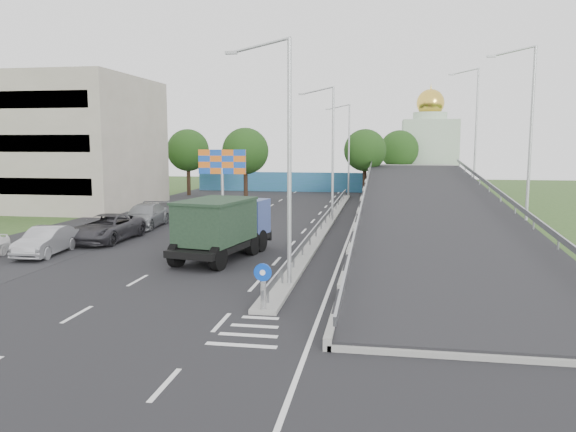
% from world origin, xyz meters
% --- Properties ---
extents(ground, '(160.00, 160.00, 0.00)m').
position_xyz_m(ground, '(0.00, 0.00, 0.00)').
color(ground, '#2D4C1E').
rests_on(ground, ground).
extents(road_surface, '(26.00, 90.00, 0.04)m').
position_xyz_m(road_surface, '(-3.00, 20.00, 0.00)').
color(road_surface, black).
rests_on(road_surface, ground).
extents(parking_strip, '(8.00, 90.00, 0.05)m').
position_xyz_m(parking_strip, '(-16.00, 20.00, 0.00)').
color(parking_strip, black).
rests_on(parking_strip, ground).
extents(median, '(1.00, 44.00, 0.20)m').
position_xyz_m(median, '(0.00, 24.00, 0.10)').
color(median, gray).
rests_on(median, ground).
extents(overpass_ramp, '(10.00, 50.00, 3.50)m').
position_xyz_m(overpass_ramp, '(7.50, 24.00, 1.75)').
color(overpass_ramp, gray).
rests_on(overpass_ramp, ground).
extents(median_guardrail, '(0.09, 44.00, 0.71)m').
position_xyz_m(median_guardrail, '(0.00, 24.00, 0.75)').
color(median_guardrail, gray).
rests_on(median_guardrail, median).
extents(sign_bollard, '(0.64, 0.23, 1.67)m').
position_xyz_m(sign_bollard, '(0.00, 2.17, 1.03)').
color(sign_bollard, black).
rests_on(sign_bollard, median).
extents(lamp_post_near, '(2.74, 0.18, 10.08)m').
position_xyz_m(lamp_post_near, '(0.11, 6.00, 5.81)').
color(lamp_post_near, '#B2B5B7').
rests_on(lamp_post_near, median).
extents(lamp_post_mid, '(2.74, 0.18, 10.08)m').
position_xyz_m(lamp_post_mid, '(0.11, 26.00, 5.81)').
color(lamp_post_mid, '#B2B5B7').
rests_on(lamp_post_mid, median).
extents(lamp_post_far, '(2.74, 0.18, 10.08)m').
position_xyz_m(lamp_post_far, '(0.11, 46.00, 5.81)').
color(lamp_post_far, '#B2B5B7').
rests_on(lamp_post_far, median).
extents(beige_building, '(24.00, 14.00, 12.00)m').
position_xyz_m(beige_building, '(-30.00, 32.00, 6.00)').
color(beige_building, gray).
rests_on(beige_building, ground).
extents(blue_wall, '(30.00, 0.50, 2.40)m').
position_xyz_m(blue_wall, '(-4.00, 52.00, 1.20)').
color(blue_wall, '#22667E').
rests_on(blue_wall, ground).
extents(church, '(7.00, 7.00, 13.80)m').
position_xyz_m(church, '(10.00, 60.00, 5.31)').
color(church, '#B2CCAD').
rests_on(church, ground).
extents(billboard, '(4.00, 0.24, 5.50)m').
position_xyz_m(billboard, '(-9.00, 28.00, 4.19)').
color(billboard, '#B2B5B7').
rests_on(billboard, ground).
extents(tree_left_mid, '(4.80, 4.80, 7.60)m').
position_xyz_m(tree_left_mid, '(-10.00, 40.00, 5.18)').
color(tree_left_mid, black).
rests_on(tree_left_mid, ground).
extents(tree_median_far, '(4.80, 4.80, 7.60)m').
position_xyz_m(tree_median_far, '(2.00, 48.00, 5.18)').
color(tree_median_far, black).
rests_on(tree_median_far, ground).
extents(tree_left_far, '(4.80, 4.80, 7.60)m').
position_xyz_m(tree_left_far, '(-18.00, 45.00, 5.18)').
color(tree_left_far, black).
rests_on(tree_left_far, ground).
extents(tree_ramp_far, '(4.80, 4.80, 7.60)m').
position_xyz_m(tree_ramp_far, '(6.00, 55.00, 5.18)').
color(tree_ramp_far, black).
rests_on(tree_ramp_far, ground).
extents(dump_truck, '(3.94, 7.62, 3.20)m').
position_xyz_m(dump_truck, '(-4.14, 11.52, 1.77)').
color(dump_truck, black).
rests_on(dump_truck, ground).
extents(parked_car_b, '(2.05, 4.81, 1.54)m').
position_xyz_m(parked_car_b, '(-13.88, 10.64, 0.77)').
color(parked_car_b, '#9B9BA0').
rests_on(parked_car_b, ground).
extents(parked_car_c, '(2.89, 6.03, 1.66)m').
position_xyz_m(parked_car_c, '(-12.68, 15.18, 0.83)').
color(parked_car_c, '#2D2C30').
rests_on(parked_car_c, ground).
extents(parked_car_d, '(2.81, 5.96, 1.68)m').
position_xyz_m(parked_car_d, '(-12.77, 20.95, 0.84)').
color(parked_car_d, gray).
rests_on(parked_car_d, ground).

